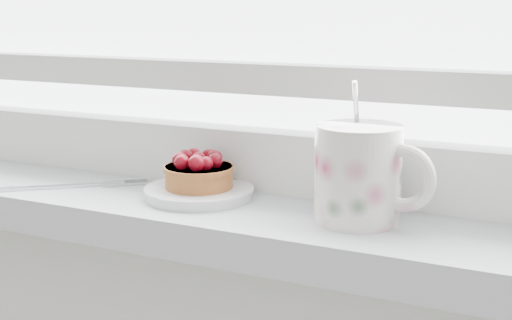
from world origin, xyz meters
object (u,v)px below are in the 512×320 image
Objects in this scene: saucer at (199,192)px; fork at (75,185)px; raspberry_tart at (199,171)px; floral_mug at (361,172)px.

saucer is 0.16m from fork.
raspberry_tart reaches higher than saucer.
raspberry_tart reaches higher than fork.
floral_mug is (0.19, -0.01, 0.02)m from raspberry_tart.
fork is (-0.16, -0.02, -0.03)m from raspberry_tart.
raspberry_tart is 0.19m from floral_mug.
saucer is 0.87× the size of fork.
saucer is 0.02m from raspberry_tart.
floral_mug reaches higher than saucer.
saucer is 0.89× the size of floral_mug.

